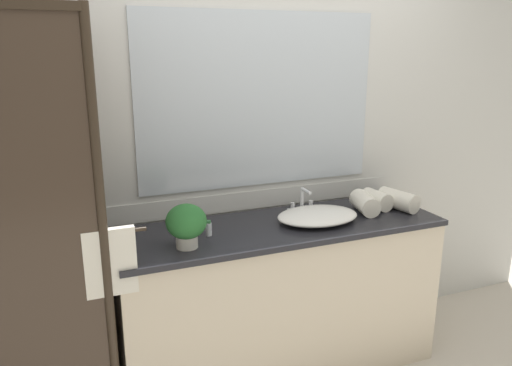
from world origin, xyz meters
name	(u,v)px	position (x,y,z in m)	size (l,w,h in m)	color
ground_plane	(279,366)	(0.00, 0.00, 0.00)	(8.00, 8.00, 0.00)	beige
wall_back_with_mirror	(258,141)	(0.00, 0.34, 1.31)	(4.40, 0.06, 2.60)	silver
vanity_cabinet	(280,297)	(0.00, 0.01, 0.45)	(1.80, 0.58, 0.90)	beige
shower_enclosure	(20,250)	(-1.28, -0.19, 1.02)	(1.20, 0.59, 2.00)	#2D2319
sink_basin	(318,216)	(0.21, -0.03, 0.93)	(0.47, 0.34, 0.06)	white
faucet	(302,204)	(0.21, 0.16, 0.95)	(0.17, 0.12, 0.15)	silver
potted_plant	(186,223)	(-0.56, -0.13, 1.02)	(0.20, 0.20, 0.22)	beige
amenity_bottle_lotion	(132,243)	(-0.81, -0.07, 0.94)	(0.03, 0.03, 0.08)	silver
amenity_bottle_shampoo	(209,229)	(-0.42, -0.02, 0.94)	(0.03, 0.03, 0.08)	silver
amenity_bottle_conditioner	(190,216)	(-0.46, 0.22, 0.94)	(0.03, 0.03, 0.08)	white
rolled_towel_near_edge	(398,200)	(0.76, -0.02, 0.96)	(0.11, 0.11, 0.24)	silver
rolled_towel_middle	(377,200)	(0.65, 0.04, 0.95)	(0.11, 0.11, 0.18)	silver
rolled_towel_far_edge	(365,203)	(0.54, 0.01, 0.96)	(0.11, 0.11, 0.22)	silver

